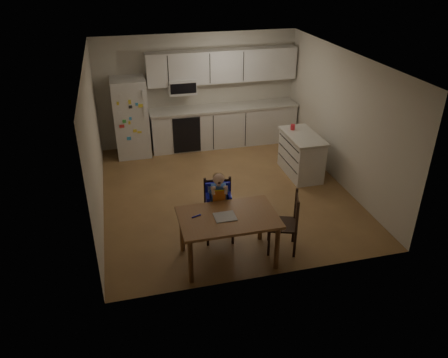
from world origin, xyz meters
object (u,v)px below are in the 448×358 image
kitchen_island (301,155)px  red_cup (293,127)px  chair_side (289,219)px  refrigerator (131,118)px  dining_table (228,222)px  chair_booster (218,198)px

kitchen_island → red_cup: (-0.09, 0.31, 0.48)m
kitchen_island → chair_side: bearing=-117.1°
refrigerator → chair_side: refrigerator is taller
kitchen_island → refrigerator: bearing=150.3°
red_cup → dining_table: red_cup is taller
refrigerator → chair_booster: bearing=-72.8°
refrigerator → dining_table: bearing=-75.3°
kitchen_island → chair_side: 2.58m
kitchen_island → dining_table: (-2.11, -2.32, 0.22)m
refrigerator → chair_side: bearing=-63.8°
kitchen_island → red_cup: 0.58m
refrigerator → red_cup: (3.11, -1.51, 0.06)m
dining_table → chair_booster: size_ratio=1.22×
kitchen_island → red_cup: red_cup is taller
red_cup → chair_booster: chair_booster is taller
dining_table → chair_side: chair_side is taller
chair_booster → chair_side: 1.12m
refrigerator → kitchen_island: size_ratio=1.47×
kitchen_island → red_cup: size_ratio=10.66×
red_cup → kitchen_island: bearing=-73.9°
chair_booster → red_cup: bearing=52.3°
red_cup → dining_table: bearing=-127.6°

